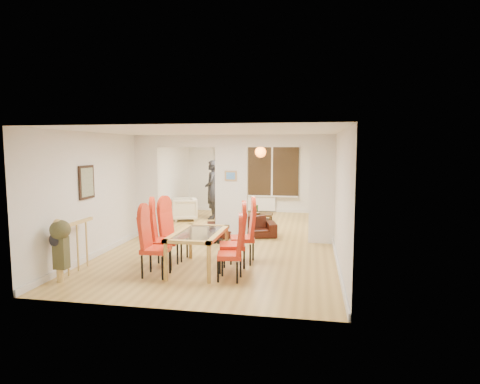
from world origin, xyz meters
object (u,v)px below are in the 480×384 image
(dining_chair_la, at_px, (156,245))
(armchair, at_px, (184,209))
(dining_chair_rc, at_px, (242,234))
(dining_chair_lc, at_px, (175,232))
(coffee_table, at_px, (256,217))
(person, at_px, (212,190))
(dining_chair_rb, at_px, (232,241))
(sofa, at_px, (241,227))
(dining_table, at_px, (199,251))
(dining_chair_lb, at_px, (164,237))
(television, at_px, (312,212))
(dining_chair_ra, at_px, (229,251))
(bottle, at_px, (257,209))
(bowl, at_px, (257,213))

(dining_chair_la, bearing_deg, armchair, 100.76)
(armchair, bearing_deg, dining_chair_rc, 11.14)
(dining_chair_lc, height_order, coffee_table, dining_chair_lc)
(dining_chair_la, relative_size, dining_chair_rc, 0.98)
(person, bearing_deg, dining_chair_rc, 11.54)
(armchair, relative_size, person, 0.41)
(person, bearing_deg, dining_chair_lc, -4.19)
(dining_chair_rb, bearing_deg, coffee_table, 80.26)
(dining_chair_lc, bearing_deg, coffee_table, 91.80)
(dining_chair_rc, bearing_deg, sofa, 87.13)
(dining_table, height_order, dining_chair_lb, dining_chair_lb)
(person, relative_size, television, 1.83)
(sofa, xyz_separation_m, coffee_table, (0.06, 2.28, -0.14))
(dining_chair_ra, bearing_deg, dining_chair_rb, 85.98)
(sofa, height_order, person, person)
(dining_chair_lb, bearing_deg, dining_chair_rb, -16.90)
(bottle, bearing_deg, bowl, -78.87)
(armchair, relative_size, bowl, 3.55)
(dining_chair_rc, relative_size, bowl, 5.26)
(coffee_table, bearing_deg, armchair, -173.52)
(dining_chair_la, distance_m, dining_chair_rc, 1.76)
(dining_chair_lc, xyz_separation_m, bowl, (1.09, 4.51, -0.31))
(person, bearing_deg, sofa, 20.29)
(dining_chair_la, xyz_separation_m, coffee_table, (1.01, 5.71, -0.45))
(sofa, distance_m, television, 3.15)
(television, bearing_deg, dining_chair_ra, 152.43)
(dining_chair_la, height_order, dining_chair_rc, dining_chair_rc)
(dining_chair_lb, xyz_separation_m, dining_chair_rc, (1.42, 0.56, -0.01))
(dining_chair_lb, bearing_deg, dining_chair_lc, 71.61)
(armchair, bearing_deg, dining_chair_rb, 7.18)
(television, relative_size, bowl, 4.71)
(dining_chair_lc, distance_m, dining_chair_rb, 1.43)
(dining_chair_rb, bearing_deg, dining_chair_ra, -97.07)
(bottle, bearing_deg, sofa, -91.89)
(dining_table, xyz_separation_m, armchair, (-1.89, 4.95, -0.00))
(dining_chair_lb, bearing_deg, person, 79.39)
(bottle, bearing_deg, armchair, -171.03)
(dining_chair_ra, xyz_separation_m, armchair, (-2.58, 5.43, -0.16))
(television, bearing_deg, person, 77.99)
(bottle, bearing_deg, dining_chair_lc, -102.47)
(dining_chair_lc, relative_size, bowl, 5.20)
(dining_chair_rc, height_order, armchair, dining_chair_rc)
(person, relative_size, bottle, 7.08)
(dining_chair_rc, distance_m, bowl, 4.52)
(dining_chair_lb, distance_m, bowl, 5.19)
(dining_table, xyz_separation_m, sofa, (0.30, 2.93, -0.10))
(dining_chair_lc, distance_m, coffee_table, 4.75)
(dining_chair_lc, relative_size, dining_chair_ra, 1.11)
(dining_table, xyz_separation_m, dining_chair_lc, (-0.67, 0.59, 0.21))
(dining_table, xyz_separation_m, dining_chair_ra, (0.69, -0.48, 0.15))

